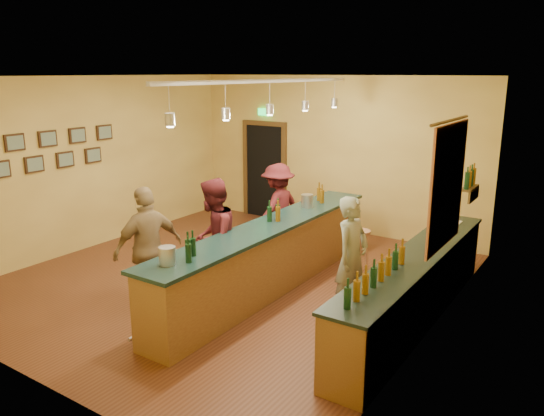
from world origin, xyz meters
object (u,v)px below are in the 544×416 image
Objects in this scene: customer_a at (213,239)px; customer_b at (148,248)px; back_counter at (414,287)px; bar_stool at (359,239)px; bartender at (352,256)px; tasting_bar at (270,252)px; customer_c at (278,208)px.

customer_a is 1.02× the size of customer_b.
back_counter is 3.67m from customer_b.
bar_stool is at bearing 162.36° from customer_b.
customer_b is (-2.45, -1.39, 0.05)m from bartender.
customer_a is (-1.93, -0.60, 0.06)m from bartender.
customer_b is 2.40× the size of bar_stool.
bartender is 2.82m from customer_b.
customer_a reaches higher than tasting_bar.
customer_a reaches higher than customer_b.
tasting_bar is 2.90× the size of customer_b.
customer_c is (0.18, 3.05, -0.05)m from customer_b.
customer_b is at bearing -123.54° from bar_stool.
tasting_bar reaches higher than bar_stool.
bartender is at bearing -163.42° from back_counter.
customer_b is (-3.27, -1.63, 0.39)m from back_counter.
bartender is at bearing -2.54° from tasting_bar.
customer_a reaches higher than back_counter.
tasting_bar is (-2.20, -0.18, 0.12)m from back_counter.
bartender reaches higher than bar_stool.
customer_a is 2.28m from customer_c.
back_counter is at bearing 70.04° from customer_c.
bartender is 2.03m from customer_a.
tasting_bar is at bearing -175.29° from back_counter.
back_counter is 3.42m from customer_c.
back_counter is 2.75× the size of customer_c.
customer_c is (-0.34, 2.26, -0.07)m from customer_a.
customer_b is 3.05m from customer_c.
customer_c is (-3.09, 1.42, 0.34)m from back_counter.
bartender is at bearing 135.38° from customer_b.
bartender is 2.82m from customer_c.
bartender reaches higher than back_counter.
tasting_bar is 1.65m from bar_stool.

